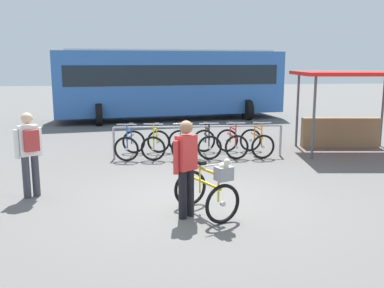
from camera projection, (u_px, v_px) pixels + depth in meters
name	position (u px, v px, depth m)	size (l,w,h in m)	color
ground_plane	(192.00, 202.00, 8.10)	(80.00, 80.00, 0.00)	#605E5B
bike_rack_rail	(199.00, 132.00, 11.69)	(4.60, 0.28, 0.88)	#99999E
racked_bike_blue	(130.00, 144.00, 11.77)	(0.85, 1.19, 0.97)	black
racked_bike_yellow	(156.00, 144.00, 11.83)	(0.86, 1.22, 0.98)	black
racked_bike_teal	(181.00, 143.00, 11.89)	(0.67, 1.09, 0.97)	black
racked_bike_black	(207.00, 143.00, 11.95)	(0.68, 1.12, 0.97)	black
racked_bike_red	(232.00, 142.00, 12.01)	(0.70, 1.13, 0.98)	black
racked_bike_orange	(257.00, 142.00, 12.06)	(0.72, 1.13, 0.97)	black
featured_bicycle	(210.00, 189.00, 7.24)	(1.03, 1.26, 1.09)	black
person_with_featured_bike	(186.00, 165.00, 7.14)	(0.43, 0.38, 1.64)	black
pedestrian_with_backpack	(29.00, 150.00, 8.19)	(0.47, 0.44, 1.64)	#383842
bus_distant	(170.00, 80.00, 19.34)	(10.25, 4.29, 3.08)	#3366B7
market_stall	(347.00, 103.00, 12.59)	(3.38, 2.69, 2.30)	#4C4C51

